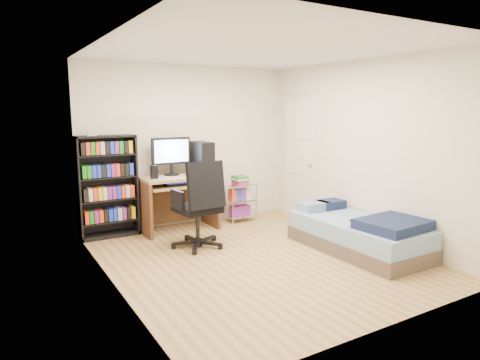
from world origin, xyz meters
TOP-DOWN VIEW (x-y plane):
  - room at (0.00, 0.00)m, footprint 3.58×4.08m
  - media_shelf at (-1.35, 1.84)m, footprint 0.82×0.27m
  - computer_desk at (-0.24, 1.70)m, footprint 1.11×0.65m
  - office_chair at (-0.45, 0.72)m, footprint 0.74×0.74m
  - wire_cart at (0.72, 1.64)m, footprint 0.48×0.35m
  - bed at (1.28, -0.46)m, footprint 0.91×1.82m
  - door at (1.72, 1.35)m, footprint 0.12×0.80m

SIDE VIEW (x-z plane):
  - bed at x=1.28m, z-range -0.03..0.49m
  - office_chair at x=-0.45m, z-range -0.21..0.96m
  - wire_cart at x=0.72m, z-range 0.12..0.88m
  - media_shelf at x=-1.35m, z-range -0.01..1.51m
  - computer_desk at x=-0.24m, z-range 0.06..1.46m
  - door at x=1.72m, z-range 0.00..2.00m
  - room at x=0.00m, z-range -0.04..2.54m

